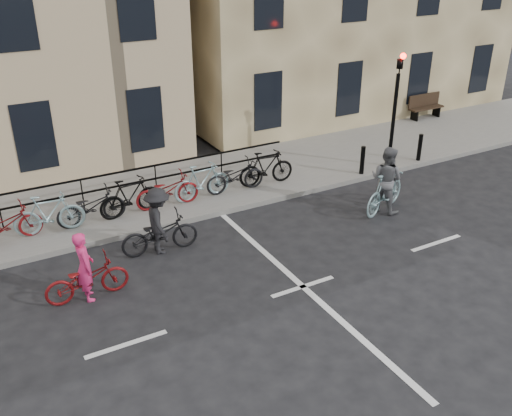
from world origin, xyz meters
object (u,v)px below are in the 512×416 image
bench (425,105)px  cyclist_dark (159,228)px  cyclist_pink (86,276)px  cyclist_grey (386,185)px  traffic_light (396,96)px

bench → cyclist_dark: 14.02m
cyclist_pink → cyclist_dark: cyclist_dark is taller
cyclist_pink → cyclist_grey: 8.30m
traffic_light → bench: 6.14m
bench → cyclist_grey: size_ratio=0.80×
traffic_light → cyclist_dark: (-8.39, -1.36, -1.79)m
cyclist_dark → cyclist_grey: bearing=-92.9°
cyclist_grey → cyclist_pink: bearing=70.1°
traffic_light → cyclist_grey: traffic_light is taller
traffic_light → cyclist_grey: (-2.13, -2.23, -1.69)m
traffic_light → bench: bearing=35.2°
traffic_light → cyclist_pink: 10.87m
cyclist_pink → cyclist_dark: (2.03, 1.09, 0.12)m
traffic_light → bench: size_ratio=2.44×
bench → traffic_light: bearing=-144.8°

